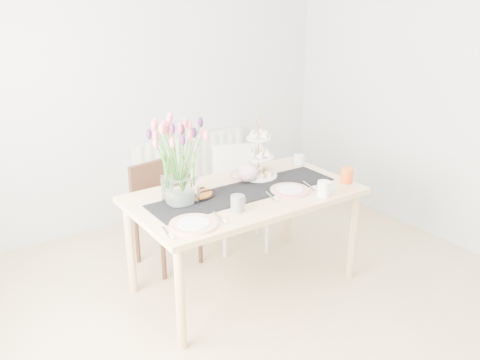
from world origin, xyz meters
TOP-DOWN VIEW (x-y plane):
  - room_shell at (0.00, 0.00)m, footprint 4.50×4.50m
  - radiator at (0.50, 2.19)m, footprint 1.20×0.08m
  - dining_table at (0.11, 0.68)m, footprint 1.60×0.90m
  - chair_brown at (-0.22, 1.38)m, footprint 0.47×0.47m
  - chair_white at (0.48, 1.30)m, footprint 0.55×0.55m
  - table_runner at (0.11, 0.68)m, footprint 1.40×0.35m
  - tulip_vase at (-0.36, 0.77)m, footprint 0.69×0.69m
  - cake_stand at (0.37, 0.88)m, footprint 0.29×0.29m
  - teapot at (0.23, 0.83)m, footprint 0.29×0.26m
  - cream_jug at (0.82, 0.93)m, footprint 0.09×0.09m
  - tart_tin at (-0.21, 0.81)m, footprint 0.25×0.25m
  - mug_grey at (-0.11, 0.44)m, footprint 0.11×0.11m
  - mug_white at (0.52, 0.32)m, footprint 0.11×0.11m
  - mug_orange at (0.84, 0.42)m, footprint 0.13×0.13m
  - plate_left at (-0.45, 0.42)m, footprint 0.34×0.34m
  - plate_right at (0.39, 0.52)m, footprint 0.34×0.34m

SIDE VIEW (x-z plane):
  - radiator at x=0.50m, z-range 0.15..0.75m
  - chair_brown at x=-0.22m, z-range 0.06..0.89m
  - chair_white at x=0.48m, z-range 0.07..0.93m
  - dining_table at x=0.11m, z-range 0.30..1.05m
  - table_runner at x=0.11m, z-range 0.75..0.76m
  - plate_right at x=0.39m, z-range 0.75..0.76m
  - plate_left at x=-0.45m, z-range 0.75..0.77m
  - tart_tin at x=-0.21m, z-range 0.75..0.78m
  - cream_jug at x=0.82m, z-range 0.75..0.83m
  - mug_white at x=0.52m, z-range 0.75..0.86m
  - mug_grey at x=-0.11m, z-range 0.75..0.86m
  - mug_orange at x=0.84m, z-range 0.75..0.86m
  - teapot at x=0.23m, z-range 0.75..0.91m
  - cake_stand at x=0.37m, z-range 0.66..1.08m
  - tulip_vase at x=-0.36m, z-range 0.83..1.42m
  - room_shell at x=0.00m, z-range -0.95..3.55m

